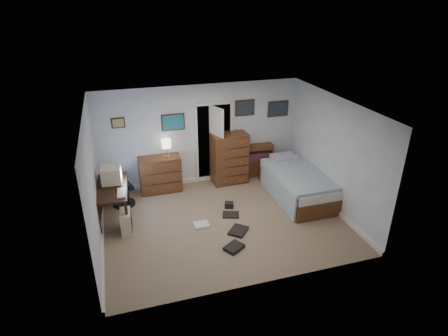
{
  "coord_description": "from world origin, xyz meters",
  "views": [
    {
      "loc": [
        -1.95,
        -6.48,
        4.42
      ],
      "look_at": [
        0.1,
        0.3,
        1.1
      ],
      "focal_mm": 30.0,
      "sensor_mm": 36.0,
      "label": 1
    }
  ],
  "objects_px": {
    "low_dresser": "(160,174)",
    "tall_dresser": "(229,158)",
    "computer_desk": "(108,195)",
    "office_chair": "(121,191)",
    "bed": "(297,183)"
  },
  "relations": [
    {
      "from": "office_chair",
      "to": "bed",
      "type": "xyz_separation_m",
      "value": [
        4.02,
        -0.76,
        -0.04
      ]
    },
    {
      "from": "computer_desk",
      "to": "bed",
      "type": "distance_m",
      "value": 4.29
    },
    {
      "from": "low_dresser",
      "to": "tall_dresser",
      "type": "bearing_deg",
      "value": -1.57
    },
    {
      "from": "computer_desk",
      "to": "tall_dresser",
      "type": "distance_m",
      "value": 3.14
    },
    {
      "from": "low_dresser",
      "to": "tall_dresser",
      "type": "height_order",
      "value": "tall_dresser"
    },
    {
      "from": "low_dresser",
      "to": "bed",
      "type": "bearing_deg",
      "value": -22.87
    },
    {
      "from": "computer_desk",
      "to": "low_dresser",
      "type": "relative_size",
      "value": 1.4
    },
    {
      "from": "computer_desk",
      "to": "tall_dresser",
      "type": "height_order",
      "value": "tall_dresser"
    },
    {
      "from": "bed",
      "to": "office_chair",
      "type": "bearing_deg",
      "value": 169.14
    },
    {
      "from": "computer_desk",
      "to": "office_chair",
      "type": "distance_m",
      "value": 0.63
    },
    {
      "from": "office_chair",
      "to": "low_dresser",
      "type": "distance_m",
      "value": 1.08
    },
    {
      "from": "computer_desk",
      "to": "bed",
      "type": "xyz_separation_m",
      "value": [
        4.28,
        -0.22,
        -0.26
      ]
    },
    {
      "from": "computer_desk",
      "to": "tall_dresser",
      "type": "relative_size",
      "value": 1.07
    },
    {
      "from": "computer_desk",
      "to": "low_dresser",
      "type": "height_order",
      "value": "low_dresser"
    },
    {
      "from": "office_chair",
      "to": "tall_dresser",
      "type": "xyz_separation_m",
      "value": [
        2.72,
        0.46,
        0.26
      ]
    }
  ]
}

